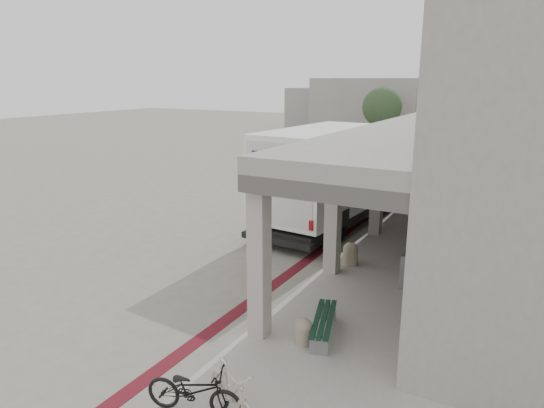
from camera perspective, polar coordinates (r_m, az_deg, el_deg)
The scene contains 14 objects.
ground at distance 14.56m, azimuth -1.50°, elevation -7.45°, with size 120.00×120.00×0.00m, color slate.
bike_lane_stripe at distance 15.79m, azimuth 5.39°, elevation -5.71°, with size 0.35×40.00×0.01m, color #56111A.
sidewalk at distance 13.10m, azimuth 13.94°, elevation -10.21°, with size 4.40×28.00×0.12m, color #9B948B.
transit_building at distance 16.20m, azimuth 28.85°, elevation 5.48°, with size 7.60×17.00×7.00m.
distant_backdrop at distance 48.53m, azimuth 18.02°, elevation 10.59°, with size 28.00×10.00×6.50m.
tree_left at distance 41.40m, azimuth 12.81°, elevation 11.04°, with size 3.20×3.20×4.80m.
tree_mid at distance 41.93m, azimuth 22.96°, elevation 10.31°, with size 3.20×3.20×4.80m.
fedex_truck at distance 18.73m, azimuth 7.54°, elevation 3.73°, with size 3.33×8.88×3.71m.
bench at distance 10.65m, azimuth 6.09°, elevation -13.73°, with size 0.89×1.83×0.42m.
bollard_near at distance 10.35m, azimuth 3.71°, elevation -14.68°, with size 0.38×0.38×0.56m.
bollard_far at distance 14.55m, azimuth 9.22°, elevation -5.73°, with size 0.45×0.45×0.67m.
utility_cabinet at distance 13.28m, azimuth 15.92°, elevation -7.55°, with size 0.42×0.56×0.93m, color gray.
bicycle_black at distance 8.49m, azimuth -9.15°, elevation -20.81°, with size 0.59×1.68×0.88m, color black.
bicycle_cream at distance 8.32m, azimuth -4.79°, elevation -21.26°, with size 0.44×1.55×0.93m, color beige.
Camera 1 is at (6.95, -11.57, 5.45)m, focal length 32.00 mm.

